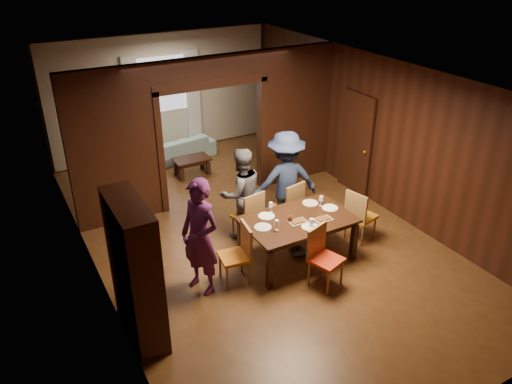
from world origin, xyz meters
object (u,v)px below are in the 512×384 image
coffee_table (192,166)px  chair_far_r (287,205)px  hutch (135,271)px  chair_left (234,255)px  dining_table (297,238)px  chair_right (361,215)px  chair_near (326,258)px  person_purple (200,237)px  chair_far_l (247,215)px  person_navy (286,181)px  sofa (175,149)px  person_grey (241,194)px

coffee_table → chair_far_r: chair_far_r is taller
hutch → chair_left: bearing=13.3°
dining_table → chair_right: size_ratio=1.83×
chair_right → chair_near: size_ratio=1.00×
dining_table → coffee_table: (-0.26, 3.92, -0.18)m
person_purple → chair_far_l: size_ratio=1.89×
dining_table → chair_right: (1.32, -0.03, 0.10)m
chair_far_l → chair_far_r: (0.81, -0.02, 0.00)m
person_navy → chair_far_l: bearing=17.8°
sofa → chair_left: chair_left is taller
chair_near → chair_right: bearing=12.0°
dining_table → chair_left: chair_left is taller
coffee_table → chair_near: chair_near is taller
person_grey → coffee_table: (0.21, 2.82, -0.64)m
chair_left → chair_far_l: 1.23m
person_navy → sofa: (-0.65, 3.92, -0.65)m
person_navy → chair_far_l: 0.93m
person_grey → sofa: (0.20, 3.81, -0.56)m
person_purple → coffee_table: person_purple is taller
sofa → chair_far_r: chair_far_r is taller
dining_table → chair_far_l: chair_far_l is taller
sofa → chair_far_r: bearing=90.9°
coffee_table → chair_right: bearing=-68.2°
person_purple → hutch: bearing=-91.3°
person_grey → sofa: size_ratio=0.88×
sofa → hutch: bearing=56.5°
sofa → chair_far_l: bearing=79.4°
person_purple → coffee_table: size_ratio=2.30×
person_navy → chair_near: (-0.39, -1.81, -0.44)m
chair_left → dining_table: bearing=100.7°
chair_near → sofa: bearing=74.1°
sofa → hutch: size_ratio=0.94×
chair_far_l → chair_near: bearing=93.4°
person_purple → sofa: person_purple is taller
person_purple → chair_far_r: size_ratio=1.89×
chair_right → chair_far_r: (-0.95, 0.93, 0.00)m
person_grey → chair_far_r: person_grey is taller
dining_table → coffee_table: dining_table is taller
dining_table → coffee_table: bearing=93.8°
dining_table → chair_left: size_ratio=1.83×
person_navy → hutch: size_ratio=0.93×
chair_far_r → hutch: size_ratio=0.48×
person_navy → sofa: size_ratio=0.98×
person_purple → chair_right: size_ratio=1.89×
person_grey → chair_right: bearing=148.2°
chair_right → sofa: bearing=3.1°
person_grey → chair_near: person_grey is taller
coffee_table → person_purple: bearing=-110.3°
chair_left → chair_right: size_ratio=1.00×
chair_far_r → hutch: (-3.17, -1.34, 0.52)m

